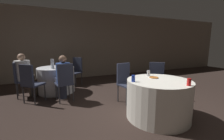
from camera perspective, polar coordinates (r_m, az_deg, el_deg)
ground_plane at (r=3.20m, az=14.65°, el=-17.19°), size 16.00×16.00×0.00m
wall_back at (r=6.69m, az=-8.31°, el=9.37°), size 16.00×0.06×2.80m
table_near at (r=3.12m, az=17.17°, el=-10.45°), size 1.23×1.23×0.76m
table_far at (r=4.83m, az=-20.43°, el=-3.49°), size 1.05×1.05×0.76m
chair_near_north at (r=3.77m, az=5.07°, el=-3.46°), size 0.46×0.47×0.97m
chair_near_northeast at (r=4.06m, az=16.55°, el=-2.86°), size 0.56×0.56×0.97m
chair_far_west at (r=4.74m, az=-31.90°, el=-2.16°), size 0.44×0.44×0.97m
chair_far_southwest at (r=4.11m, az=-28.79°, el=-3.52°), size 0.57×0.57×0.97m
chair_far_south at (r=3.89m, az=-17.52°, el=-3.46°), size 0.46×0.46×0.97m
chair_far_northeast at (r=5.48m, az=-13.45°, el=0.47°), size 0.56×0.56×0.97m
person_blue_shirt at (r=4.04m, az=-18.17°, el=-2.66°), size 0.38×0.51×1.17m
person_white_shirt at (r=4.73m, az=-30.05°, el=-1.44°), size 0.53×0.39×1.19m
pizza_plate_near at (r=3.17m, az=15.64°, el=-2.79°), size 0.20×0.20×0.02m
soda_can_red at (r=2.79m, az=27.27°, el=-4.12°), size 0.07×0.07×0.12m
soda_can_blue at (r=2.77m, az=8.11°, el=-3.21°), size 0.07×0.07×0.12m
soda_can_silver at (r=3.33m, az=13.67°, el=-1.18°), size 0.07×0.07×0.12m
bottle_far at (r=4.52m, az=-21.74°, el=2.20°), size 0.09×0.09×0.27m
cup_far at (r=5.05m, az=-18.38°, el=2.05°), size 0.07×0.07×0.09m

